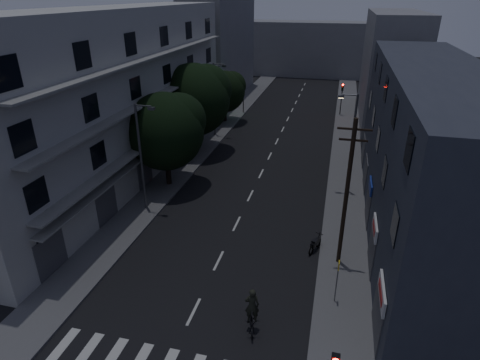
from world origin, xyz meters
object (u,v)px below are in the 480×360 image
at_px(bus_stop_sign, 338,274).
at_px(cyclist, 252,316).
at_px(utility_pole, 347,192).
at_px(motorcycle, 315,244).

height_order(bus_stop_sign, cyclist, bus_stop_sign).
relative_size(utility_pole, bus_stop_sign, 3.56).
xyz_separation_m(utility_pole, motorcycle, (-1.49, 1.04, -4.43)).
relative_size(bus_stop_sign, cyclist, 1.04).
bearing_deg(motorcycle, utility_pole, -14.19).
xyz_separation_m(bus_stop_sign, cyclist, (-3.89, -2.81, -1.08)).
xyz_separation_m(motorcycle, cyclist, (-2.50, -7.45, 0.38)).
bearing_deg(motorcycle, cyclist, -87.74).
distance_m(bus_stop_sign, cyclist, 4.92).
distance_m(utility_pole, motorcycle, 4.79).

